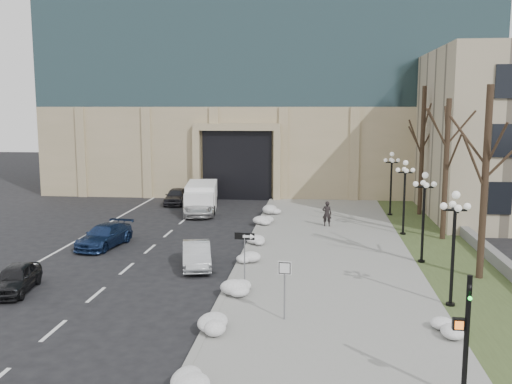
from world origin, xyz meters
TOP-DOWN VIEW (x-y plane):
  - ground at (0.00, 0.00)m, footprint 160.00×160.00m
  - sidewalk at (3.50, 14.00)m, footprint 9.00×40.00m
  - curb at (-1.00, 14.00)m, footprint 0.30×40.00m
  - grass_strip at (10.00, 14.00)m, footprint 4.00×40.00m
  - stone_wall at (12.00, 16.00)m, footprint 0.50×30.00m
  - office_tower at (-2.01, 43.58)m, footprint 40.00×24.70m
  - car_a at (-10.12, 6.01)m, footprint 2.00×3.78m
  - car_b at (-3.07, 10.64)m, footprint 2.22×4.12m
  - car_c at (-9.26, 14.26)m, footprint 2.52×4.67m
  - car_d at (-5.92, 24.36)m, footprint 3.29×5.16m
  - car_e at (-8.69, 28.95)m, footprint 1.78×4.05m
  - pedestrian at (3.59, 20.87)m, footprint 0.64×0.44m
  - box_truck at (-6.08, 26.59)m, footprint 3.06×6.68m
  - one_way_sign at (-0.09, 7.55)m, footprint 0.94×0.27m
  - keep_sign at (1.75, 3.70)m, footprint 0.51×0.11m
  - traffic_signal at (6.90, -1.68)m, footprint 0.61×0.82m
  - snow_clump_b at (-0.38, 2.25)m, footprint 1.10×1.60m
  - snow_clump_c at (-0.48, 6.43)m, footprint 1.10×1.60m
  - snow_clump_d at (-0.67, 11.48)m, footprint 1.10×1.60m
  - snow_clump_e at (-0.73, 15.58)m, footprint 1.10×1.60m
  - snow_clump_f at (-0.61, 21.08)m, footprint 1.10×1.60m
  - snow_clump_g at (-0.32, 25.16)m, footprint 1.10×1.60m
  - snow_clump_h at (7.57, 2.91)m, footprint 1.10×1.60m
  - lamppost_a at (8.30, 6.00)m, footprint 1.18×1.18m
  - lamppost_b at (8.30, 12.50)m, footprint 1.18×1.18m
  - lamppost_c at (8.30, 19.00)m, footprint 1.18×1.18m
  - lamppost_d at (8.30, 25.50)m, footprint 1.18×1.18m
  - tree_near at (10.50, 10.00)m, footprint 3.20×3.20m
  - tree_mid at (10.50, 18.00)m, footprint 3.20×3.20m
  - tree_far at (10.50, 26.00)m, footprint 3.20×3.20m

SIDE VIEW (x-z plane):
  - ground at x=0.00m, z-range 0.00..0.00m
  - grass_strip at x=10.00m, z-range 0.00..0.10m
  - sidewalk at x=3.50m, z-range 0.00..0.12m
  - curb at x=-1.00m, z-range 0.00..0.14m
  - snow_clump_b at x=-0.38m, z-range 0.12..0.48m
  - snow_clump_c at x=-0.48m, z-range 0.12..0.48m
  - snow_clump_d at x=-0.67m, z-range 0.12..0.48m
  - snow_clump_e at x=-0.73m, z-range 0.12..0.48m
  - snow_clump_f at x=-0.61m, z-range 0.12..0.48m
  - snow_clump_g at x=-0.32m, z-range 0.12..0.48m
  - snow_clump_h at x=7.57m, z-range 0.12..0.48m
  - stone_wall at x=12.00m, z-range 0.00..0.70m
  - car_a at x=-10.12m, z-range 0.00..1.22m
  - car_c at x=-9.26m, z-range 0.00..1.28m
  - car_b at x=-3.07m, z-range 0.00..1.29m
  - car_d at x=-5.92m, z-range 0.00..1.32m
  - car_e at x=-8.69m, z-range 0.00..1.36m
  - pedestrian at x=3.59m, z-range 0.12..1.81m
  - box_truck at x=-6.08m, z-range -0.03..2.01m
  - keep_sign at x=1.75m, z-range 0.56..2.92m
  - traffic_signal at x=6.90m, z-range -0.01..3.61m
  - one_way_sign at x=-0.09m, z-range 0.82..3.35m
  - lamppost_a at x=8.30m, z-range 0.69..5.45m
  - lamppost_b at x=8.30m, z-range 0.69..5.45m
  - lamppost_c at x=8.30m, z-range 0.69..5.45m
  - lamppost_d at x=8.30m, z-range 0.69..5.45m
  - tree_mid at x=10.50m, z-range 1.25..9.75m
  - tree_near at x=10.50m, z-range 1.33..10.33m
  - tree_far at x=10.50m, z-range 1.40..10.90m
  - office_tower at x=-2.01m, z-range 0.49..36.49m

